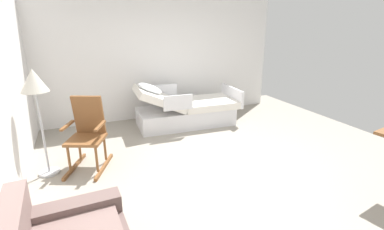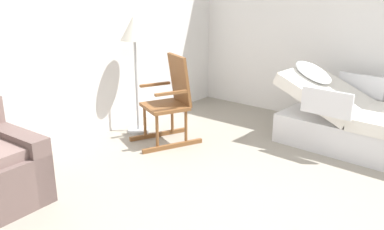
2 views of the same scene
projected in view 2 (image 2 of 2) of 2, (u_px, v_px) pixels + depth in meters
ground_plane at (263, 215)px, 3.41m from camera, size 6.71×6.71×0.00m
back_wall at (62, 29)px, 4.55m from camera, size 5.57×0.10×2.70m
side_wall at (379, 25)px, 5.01m from camera, size 0.10×5.34×2.70m
hospital_bed at (369, 127)px, 4.59m from camera, size 1.07×2.14×0.98m
rocking_chair at (170, 101)px, 4.84m from camera, size 0.89×0.74×1.05m
floor_lamp at (134, 36)px, 4.95m from camera, size 0.34×0.34×1.48m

